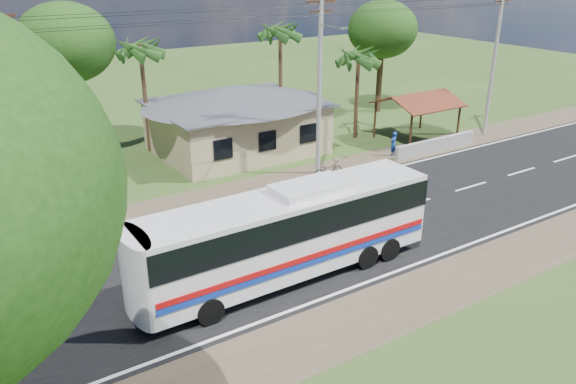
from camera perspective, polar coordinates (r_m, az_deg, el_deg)
name	(u,v)px	position (r m, az deg, el deg)	size (l,w,h in m)	color
ground	(345,224)	(27.35, 5.80, -3.27)	(120.00, 120.00, 0.00)	#2C4819
road	(345,224)	(27.34, 5.80, -3.26)	(120.00, 16.00, 0.03)	black
house	(236,112)	(37.30, -5.30, 8.11)	(12.40, 10.00, 5.00)	tan
waiting_shed	(418,101)	(40.77, 13.09, 8.99)	(5.20, 4.48, 3.35)	#382014
concrete_barrier	(436,145)	(38.74, 14.77, 4.63)	(7.00, 0.30, 0.90)	#9E9E99
utility_poles	(315,78)	(32.02, 2.75, 11.53)	(32.80, 2.22, 11.00)	#9E9E99
palm_near	(359,57)	(39.67, 7.18, 13.42)	(2.80, 2.80, 6.70)	#47301E
palm_mid	(280,32)	(41.07, -0.80, 15.93)	(2.80, 2.80, 8.20)	#47301E
palm_far	(140,49)	(37.35, -14.76, 13.83)	(2.80, 2.80, 7.70)	#47301E
tree_behind_house	(66,43)	(38.20, -21.66, 13.86)	(6.00, 6.00, 9.61)	#47301E
tree_behind_shed	(382,30)	(47.51, 9.57, 15.94)	(5.60, 5.60, 9.02)	#47301E
coach_bus	(289,227)	(21.92, 0.11, -3.62)	(12.31, 2.75, 3.81)	silver
motorcycle	(328,170)	(32.89, 4.07, 2.29)	(0.68, 1.95, 1.02)	black
person	(393,144)	(37.18, 10.66, 4.83)	(0.59, 0.39, 1.62)	navy
small_car	(47,263)	(24.58, -23.27, -6.66)	(1.45, 3.60, 1.23)	#313133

